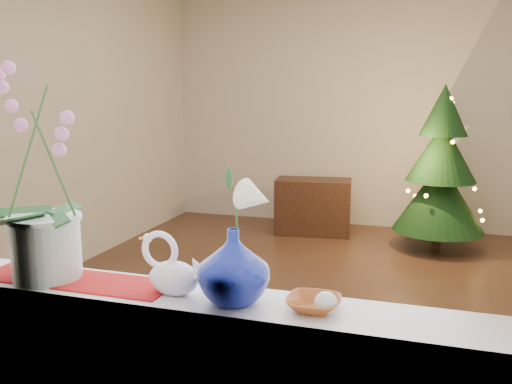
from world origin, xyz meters
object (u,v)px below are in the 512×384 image
Objects in this scene: blue_vase at (233,261)px; xmas_tree at (441,168)px; paperweight at (326,303)px; orchid_pot at (41,173)px; amber_dish at (314,305)px; swan at (174,265)px; side_table at (313,206)px.

xmas_tree is (0.60, 4.15, -0.25)m from blue_vase.
xmas_tree is (0.31, 4.15, -0.15)m from paperweight.
xmas_tree is at bearing 81.72° from blue_vase.
orchid_pot is 1.05m from paperweight.
blue_vase is 0.28m from amber_dish.
swan is at bearing 178.26° from paperweight.
side_table is (-0.98, 4.34, -0.66)m from paperweight.
swan is 4.41m from side_table.
orchid_pot is at bearing -160.58° from swan.
paperweight is (0.50, -0.02, -0.06)m from swan.
blue_vase is 4.20m from xmas_tree.
paperweight is at bearing -24.62° from amber_dish.
xmas_tree is at bearing 85.72° from paperweight.
swan reaches higher than side_table.
paperweight is (0.99, -0.01, -0.34)m from orchid_pot.
orchid_pot reaches higher than swan.
xmas_tree reaches higher than paperweight.
blue_vase is 0.17× the size of xmas_tree.
swan reaches higher than amber_dish.
orchid_pot is 2.76× the size of blue_vase.
orchid_pot is 0.94× the size of side_table.
xmas_tree reaches higher than swan.
paperweight is at bearing -84.69° from side_table.
paperweight reaches higher than side_table.
xmas_tree is at bearing -15.86° from side_table.
amber_dish is 0.09× the size of xmas_tree.
blue_vase is at bearing -177.31° from amber_dish.
blue_vase is 1.92× the size of amber_dish.
swan is at bearing 0.15° from orchid_pot.
blue_vase reaches higher than amber_dish.
orchid_pot is 0.56m from swan.
swan is 0.21m from blue_vase.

